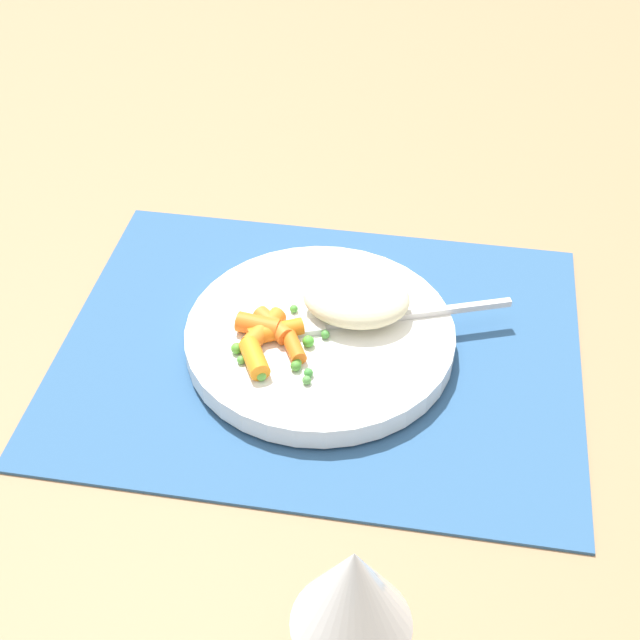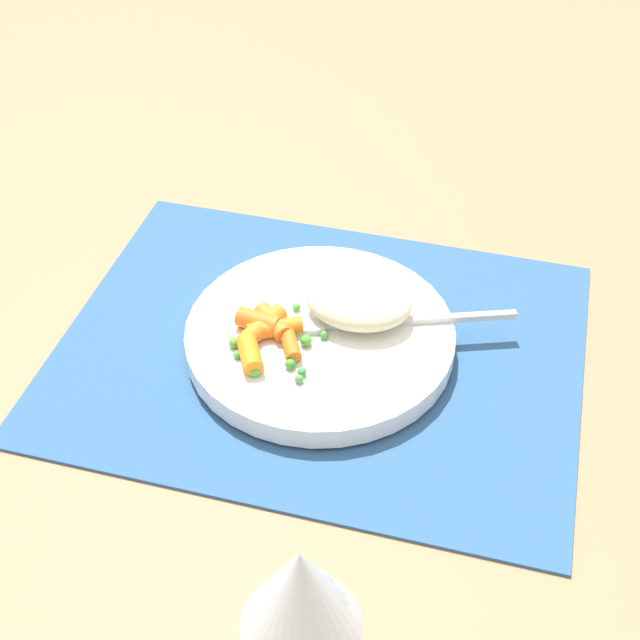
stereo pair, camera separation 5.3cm
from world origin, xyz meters
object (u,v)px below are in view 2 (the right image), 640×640
(plate, at_px, (320,337))
(wine_glass, at_px, (301,596))
(rice_mound, at_px, (359,300))
(carrot_portion, at_px, (267,331))
(fork, at_px, (370,323))

(plate, xyz_separation_m, wine_glass, (-0.07, 0.29, 0.09))
(plate, bearing_deg, wine_glass, 102.80)
(rice_mound, distance_m, carrot_portion, 0.08)
(carrot_portion, height_order, fork, carrot_portion)
(plate, relative_size, carrot_portion, 2.89)
(rice_mound, height_order, fork, rice_mound)
(rice_mound, relative_size, wine_glass, 0.65)
(carrot_portion, bearing_deg, plate, -150.31)
(carrot_portion, bearing_deg, wine_glass, 111.66)
(rice_mound, bearing_deg, plate, 43.76)
(plate, relative_size, wine_glass, 1.62)
(wine_glass, bearing_deg, plate, -77.20)
(plate, distance_m, fork, 0.04)
(wine_glass, bearing_deg, carrot_portion, -68.34)
(plate, distance_m, carrot_portion, 0.05)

